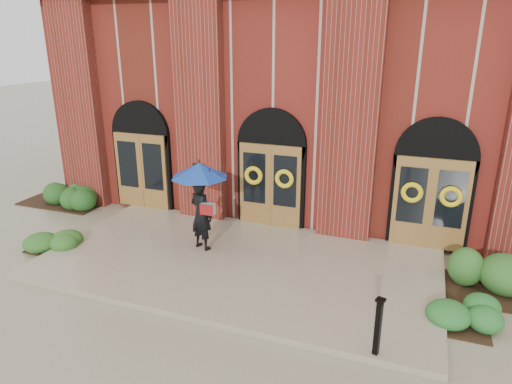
% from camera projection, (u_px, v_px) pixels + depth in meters
% --- Properties ---
extents(ground, '(90.00, 90.00, 0.00)m').
position_uv_depth(ground, '(235.00, 268.00, 11.66)').
color(ground, gray).
rests_on(ground, ground).
extents(landing, '(10.00, 5.30, 0.15)m').
position_uv_depth(landing, '(237.00, 263.00, 11.77)').
color(landing, gray).
rests_on(landing, ground).
extents(church_building, '(16.20, 12.53, 7.00)m').
position_uv_depth(church_building, '(319.00, 93.00, 18.33)').
color(church_building, maroon).
rests_on(church_building, ground).
extents(man_with_umbrella, '(1.90, 1.90, 2.40)m').
position_uv_depth(man_with_umbrella, '(200.00, 189.00, 11.92)').
color(man_with_umbrella, black).
rests_on(man_with_umbrella, landing).
extents(metal_post, '(0.19, 0.19, 1.14)m').
position_uv_depth(metal_post, '(378.00, 326.00, 8.09)').
color(metal_post, black).
rests_on(metal_post, landing).
extents(hedge_wall_left, '(2.70, 1.08, 0.69)m').
position_uv_depth(hedge_wall_left, '(60.00, 195.00, 16.04)').
color(hedge_wall_left, '#1E4818').
rests_on(hedge_wall_left, ground).
extents(hedge_front_left, '(1.29, 1.11, 0.46)m').
position_uv_depth(hedge_front_left, '(59.00, 240.00, 12.75)').
color(hedge_front_left, '#29571E').
rests_on(hedge_front_left, ground).
extents(hedge_front_right, '(1.34, 1.15, 0.47)m').
position_uv_depth(hedge_front_right, '(452.00, 310.00, 9.45)').
color(hedge_front_right, '#215D23').
rests_on(hedge_front_right, ground).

